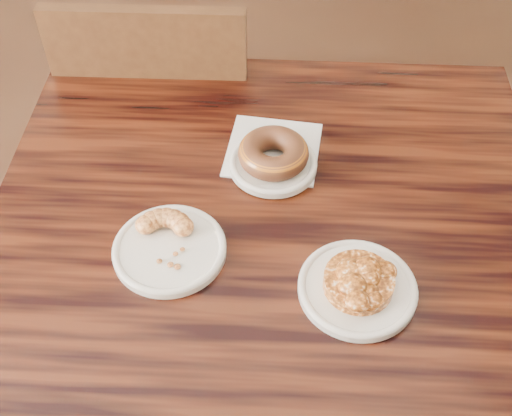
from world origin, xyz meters
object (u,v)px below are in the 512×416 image
object	(u,v)px
cafe_table	(267,347)
apple_fritter	(359,280)
glazed_donut	(273,153)
cruller_fragment	(168,241)
chair_far	(175,127)

from	to	relation	value
cafe_table	apple_fritter	world-z (taller)	apple_fritter
glazed_donut	cruller_fragment	xyz separation A→B (m)	(-0.21, -0.13, -0.01)
cafe_table	glazed_donut	xyz separation A→B (m)	(0.05, 0.14, 0.41)
cafe_table	chair_far	size ratio (longest dim) A/B	1.04
cafe_table	cruller_fragment	xyz separation A→B (m)	(-0.16, 0.00, 0.40)
chair_far	cafe_table	bearing A→B (deg)	113.78
chair_far	cruller_fragment	xyz separation A→B (m)	(-0.10, -0.64, 0.33)
cafe_table	apple_fritter	size ratio (longest dim) A/B	6.54
chair_far	cruller_fragment	bearing A→B (deg)	99.09
chair_far	apple_fritter	distance (m)	0.87
apple_fritter	cruller_fragment	size ratio (longest dim) A/B	1.27
chair_far	glazed_donut	bearing A→B (deg)	120.38
apple_fritter	chair_far	bearing A→B (deg)	101.04
chair_far	apple_fritter	world-z (taller)	chair_far
cafe_table	chair_far	bearing A→B (deg)	114.36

